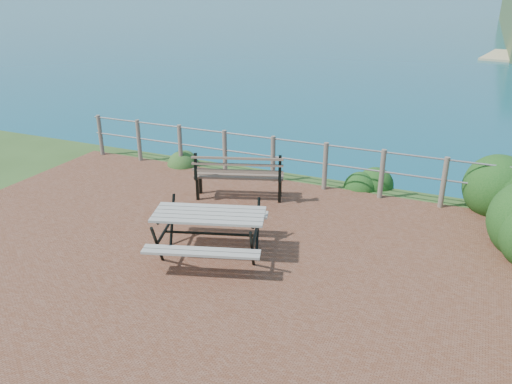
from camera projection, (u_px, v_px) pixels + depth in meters
ground at (195, 251)px, 7.99m from camera, size 10.00×7.00×0.12m
safety_railing at (273, 157)px, 10.60m from camera, size 9.40×0.10×1.00m
picnic_table at (210, 229)px, 7.68m from camera, size 1.83×1.42×0.72m
park_bench at (239, 168)px, 9.72m from camera, size 1.79×0.97×0.98m
shrub_right_edge at (512, 214)px, 9.27m from camera, size 1.25×1.25×1.79m
shrub_lip_west at (179, 161)px, 12.11m from camera, size 0.84×0.84×0.60m
shrub_lip_east at (374, 185)px, 10.64m from camera, size 0.78×0.78×0.53m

